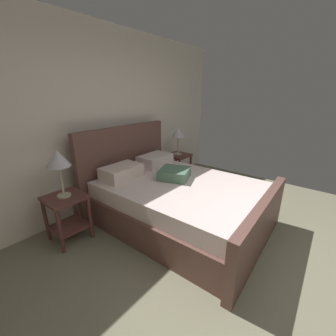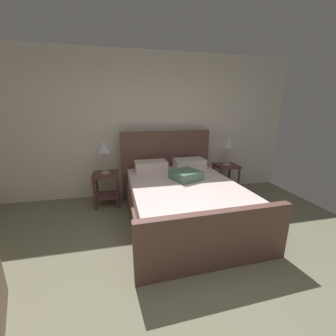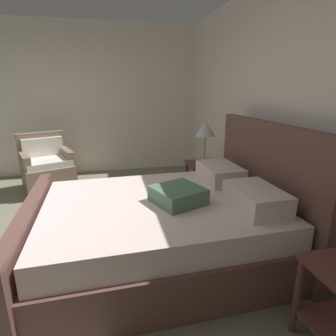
# 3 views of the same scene
# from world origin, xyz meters

# --- Properties ---
(ground_plane) EXTENTS (5.68, 5.60, 0.02)m
(ground_plane) POSITION_xyz_m (0.00, 0.00, -0.01)
(ground_plane) COLOR #76735B
(wall_back) EXTENTS (5.80, 0.12, 2.73)m
(wall_back) POSITION_xyz_m (0.00, 2.86, 1.37)
(wall_back) COLOR silver
(wall_back) RESTS_ON ground
(wall_side_left) EXTENTS (0.12, 5.72, 2.73)m
(wall_side_left) POSITION_xyz_m (-2.90, 0.00, 1.37)
(wall_side_left) COLOR silver
(wall_side_left) RESTS_ON ground
(bed) EXTENTS (1.82, 2.35, 1.29)m
(bed) POSITION_xyz_m (0.30, 1.58, 0.35)
(bed) COLOR brown
(bed) RESTS_ON ground
(nightstand_left) EXTENTS (0.44, 0.44, 0.60)m
(nightstand_left) POSITION_xyz_m (-0.90, 2.36, 0.40)
(nightstand_left) COLOR brown
(nightstand_left) RESTS_ON ground
(table_lamp_left) EXTENTS (0.27, 0.27, 0.57)m
(table_lamp_left) POSITION_xyz_m (-0.90, 2.36, 1.06)
(table_lamp_left) COLOR #B7B293
(table_lamp_left) RESTS_ON nightstand_left
(armchair) EXTENTS (0.94, 0.94, 0.90)m
(armchair) POSITION_xyz_m (-1.99, 0.09, 0.35)
(armchair) COLOR #826B55
(armchair) RESTS_ON ground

